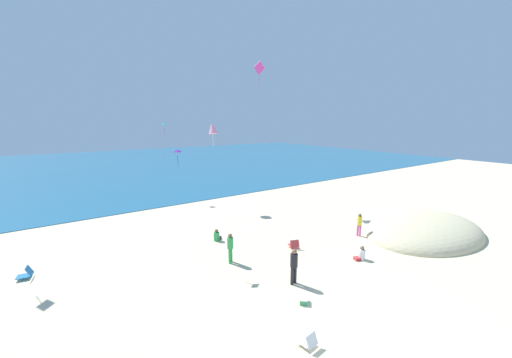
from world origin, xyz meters
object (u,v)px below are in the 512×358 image
object	(u,v)px
cooler_box	(304,300)
kite_teal	(164,124)
person_1	(359,223)
person_0	(230,246)
person_2	(361,255)
beach_chair_far_left	(294,244)
kite_magenta	(259,68)
beach_chair_far_right	(308,341)
beach_chair_mid_beach	(26,274)
person_3	(217,236)
person_4	(294,264)
kite_pink	(212,128)
kite_purple	(177,151)

from	to	relation	value
cooler_box	kite_teal	xyz separation A→B (m)	(0.80, 20.86, 7.34)
person_1	kite_teal	xyz separation A→B (m)	(-7.46, 17.54, 6.55)
person_0	person_2	size ratio (longest dim) A/B	2.10
beach_chair_far_left	kite_magenta	world-z (taller)	kite_magenta
beach_chair_far_left	beach_chair_far_right	world-z (taller)	beach_chair_far_left
beach_chair_far_left	beach_chair_mid_beach	bearing A→B (deg)	90.28
person_3	beach_chair_far_left	bearing A→B (deg)	-84.91
person_2	kite_magenta	distance (m)	17.99
beach_chair_far_left	cooler_box	world-z (taller)	beach_chair_far_left
person_4	kite_teal	size ratio (longest dim) A/B	1.57
beach_chair_far_right	kite_pink	world-z (taller)	kite_pink
cooler_box	person_3	world-z (taller)	person_3
person_2	person_3	size ratio (longest dim) A/B	1.02
beach_chair_far_left	person_3	xyz separation A→B (m)	(-3.34, 3.78, 0.02)
beach_chair_mid_beach	kite_magenta	xyz separation A→B (m)	(17.61, 5.07, 12.09)
beach_chair_far_left	person_4	bearing A→B (deg)	158.60
beach_chair_far_left	person_1	size ratio (longest dim) A/B	0.48
beach_chair_far_right	person_1	bearing A→B (deg)	-69.00
person_3	person_4	bearing A→B (deg)	-120.38
person_1	kite_teal	world-z (taller)	kite_teal
kite_teal	kite_purple	world-z (taller)	kite_teal
person_4	kite_pink	world-z (taller)	kite_pink
beach_chair_far_right	person_4	distance (m)	4.04
beach_chair_mid_beach	kite_pink	size ratio (longest dim) A/B	0.35
kite_magenta	kite_pink	bearing A→B (deg)	166.74
beach_chair_far_right	cooler_box	xyz separation A→B (m)	(1.58, 1.90, -0.12)
kite_teal	kite_purple	distance (m)	14.41
beach_chair_far_left	cooler_box	size ratio (longest dim) A/B	1.39
beach_chair_mid_beach	person_2	world-z (taller)	person_2
person_3	person_4	size ratio (longest dim) A/B	0.44
person_2	kite_teal	size ratio (longest dim) A/B	0.71
kite_pink	kite_magenta	distance (m)	6.85
person_1	kite_pink	world-z (taller)	kite_pink
cooler_box	person_4	distance (m)	1.77
person_1	person_4	bearing A→B (deg)	5.86
beach_chair_far_left	beach_chair_mid_beach	world-z (taller)	beach_chair_mid_beach
beach_chair_far_right	person_3	xyz separation A→B (m)	(1.52, 9.99, 0.05)
kite_magenta	kite_teal	bearing A→B (deg)	135.97
person_1	person_2	xyz separation A→B (m)	(-2.81, -2.23, -0.61)
kite_pink	kite_purple	size ratio (longest dim) A/B	2.40
beach_chair_far_right	person_0	xyz separation A→B (m)	(0.77, 6.85, 0.73)
person_3	person_0	bearing A→B (deg)	-139.71
cooler_box	kite_pink	bearing A→B (deg)	77.73
beach_chair_far_left	kite_purple	distance (m)	8.82
person_1	person_3	xyz separation A→B (m)	(-8.32, 4.76, -0.62)
person_0	kite_teal	world-z (taller)	kite_teal
cooler_box	person_1	bearing A→B (deg)	21.95
person_2	kite_teal	distance (m)	21.53
person_4	kite_pink	size ratio (longest dim) A/B	0.83
beach_chair_far_right	person_1	world-z (taller)	person_1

